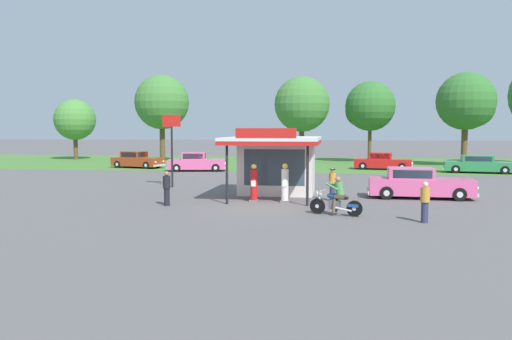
% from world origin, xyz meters
% --- Properties ---
extents(ground_plane, '(300.00, 300.00, 0.00)m').
position_xyz_m(ground_plane, '(0.00, 0.00, 0.00)').
color(ground_plane, '#5B5959').
extents(grass_verge_strip, '(120.00, 24.00, 0.01)m').
position_xyz_m(grass_verge_strip, '(0.00, 30.00, 0.00)').
color(grass_verge_strip, '#477A33').
rests_on(grass_verge_strip, ground).
extents(service_station_kiosk, '(4.64, 6.52, 3.53)m').
position_xyz_m(service_station_kiosk, '(0.16, 4.39, 1.80)').
color(service_station_kiosk, silver).
rests_on(service_station_kiosk, ground).
extents(gas_pump_nearside, '(0.44, 0.44, 1.83)m').
position_xyz_m(gas_pump_nearside, '(-0.59, 1.35, 0.83)').
color(gas_pump_nearside, slate).
rests_on(gas_pump_nearside, ground).
extents(gas_pump_offside, '(0.44, 0.44, 1.86)m').
position_xyz_m(gas_pump_offside, '(0.91, 1.35, 0.85)').
color(gas_pump_offside, slate).
rests_on(gas_pump_offside, ground).
extents(motorcycle_with_rider, '(2.13, 0.88, 1.58)m').
position_xyz_m(motorcycle_with_rider, '(3.34, -1.91, 0.65)').
color(motorcycle_with_rider, black).
rests_on(motorcycle_with_rider, ground).
extents(featured_classic_sedan, '(5.32, 1.98, 1.54)m').
position_xyz_m(featured_classic_sedan, '(7.45, 3.94, 0.71)').
color(featured_classic_sedan, '#E55993').
rests_on(featured_classic_sedan, ground).
extents(parked_car_back_row_centre_right, '(5.64, 2.66, 1.42)m').
position_xyz_m(parked_car_back_row_centre_right, '(14.71, 20.30, 0.66)').
color(parked_car_back_row_centre_right, '#2D844C').
rests_on(parked_car_back_row_centre_right, ground).
extents(parked_car_back_row_centre, '(5.31, 2.40, 1.46)m').
position_xyz_m(parked_car_back_row_centre, '(-1.42, 22.86, 0.66)').
color(parked_car_back_row_centre, '#7AC6D1').
rests_on(parked_car_back_row_centre, ground).
extents(parked_car_back_row_far_left, '(5.21, 2.50, 1.47)m').
position_xyz_m(parked_car_back_row_far_left, '(7.38, 22.77, 0.66)').
color(parked_car_back_row_far_left, red).
rests_on(parked_car_back_row_far_left, ground).
extents(parked_car_back_row_left, '(5.17, 2.83, 1.58)m').
position_xyz_m(parked_car_back_row_left, '(-8.31, 18.59, 0.71)').
color(parked_car_back_row_left, '#E55993').
rests_on(parked_car_back_row_left, ground).
extents(parked_car_back_row_far_right, '(5.14, 2.99, 1.51)m').
position_xyz_m(parked_car_back_row_far_right, '(-14.67, 21.30, 0.69)').
color(parked_car_back_row_far_right, '#993819').
rests_on(parked_car_back_row_far_right, ground).
extents(bystander_strolling_foreground, '(0.35, 0.35, 1.59)m').
position_xyz_m(bystander_strolling_foreground, '(3.14, 2.25, 0.85)').
color(bystander_strolling_foreground, '#2D3351').
rests_on(bystander_strolling_foreground, ground).
extents(bystander_leaning_by_kiosk, '(0.34, 0.34, 1.58)m').
position_xyz_m(bystander_leaning_by_kiosk, '(-4.31, -0.53, 0.83)').
color(bystander_leaning_by_kiosk, black).
rests_on(bystander_leaning_by_kiosk, ground).
extents(bystander_chatting_near_pumps, '(0.34, 0.34, 1.54)m').
position_xyz_m(bystander_chatting_near_pumps, '(6.57, -3.09, 0.80)').
color(bystander_chatting_near_pumps, '#2D3351').
rests_on(bystander_chatting_near_pumps, ground).
extents(tree_oak_far_left, '(5.96, 5.96, 9.49)m').
position_xyz_m(tree_oak_far_left, '(-15.64, 30.96, 6.49)').
color(tree_oak_far_left, brown).
rests_on(tree_oak_far_left, ground).
extents(tree_oak_centre, '(5.30, 5.30, 8.65)m').
position_xyz_m(tree_oak_centre, '(6.74, 32.94, 5.88)').
color(tree_oak_centre, brown).
rests_on(tree_oak_centre, ground).
extents(tree_oak_right, '(5.50, 5.45, 8.90)m').
position_xyz_m(tree_oak_right, '(15.65, 28.08, 6.01)').
color(tree_oak_right, brown).
rests_on(tree_oak_right, ground).
extents(tree_oak_distant_spare, '(5.91, 5.91, 9.16)m').
position_xyz_m(tree_oak_distant_spare, '(-0.47, 31.80, 6.07)').
color(tree_oak_distant_spare, brown).
rests_on(tree_oak_distant_spare, ground).
extents(tree_oak_far_right, '(4.77, 4.77, 7.06)m').
position_xyz_m(tree_oak_far_right, '(-26.88, 32.65, 4.66)').
color(tree_oak_far_right, brown).
rests_on(tree_oak_far_right, ground).
extents(roadside_pole_sign, '(1.10, 0.12, 4.35)m').
position_xyz_m(roadside_pole_sign, '(-6.45, 6.68, 3.00)').
color(roadside_pole_sign, black).
rests_on(roadside_pole_sign, ground).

